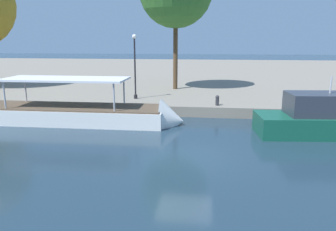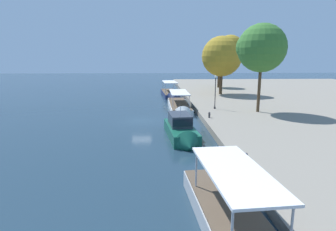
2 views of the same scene
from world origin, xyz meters
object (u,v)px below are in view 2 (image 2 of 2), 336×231
(tour_boat_1, at_px, (180,108))
(lamp_post, at_px, (215,91))
(motor_yacht_2, at_px, (182,132))
(mooring_bollard_1, at_px, (246,157))
(mooring_bollard_0, at_px, (209,115))
(tree_0, at_px, (219,64))
(tour_boat_0, at_px, (170,95))
(tree_2, at_px, (224,55))
(tree_1, at_px, (259,47))

(tour_boat_1, height_order, lamp_post, lamp_post)
(motor_yacht_2, distance_m, mooring_bollard_1, 9.28)
(tour_boat_1, height_order, mooring_bollard_0, tour_boat_1)
(tour_boat_1, bearing_deg, tree_0, 155.76)
(tour_boat_0, height_order, motor_yacht_2, motor_yacht_2)
(motor_yacht_2, xyz_separation_m, tree_2, (-29.26, 10.97, 7.89))
(mooring_bollard_1, xyz_separation_m, tree_1, (-18.80, 7.24, 8.36))
(mooring_bollard_0, relative_size, lamp_post, 0.15)
(lamp_post, xyz_separation_m, tree_2, (-16.56, 5.00, 5.32))
(mooring_bollard_1, relative_size, tree_0, 0.08)
(tour_boat_1, bearing_deg, tree_1, 65.33)
(tree_0, distance_m, tree_2, 12.90)
(mooring_bollard_0, xyz_separation_m, lamp_post, (-6.14, 1.94, 2.16))
(mooring_bollard_0, height_order, tree_2, tree_2)
(tree_1, bearing_deg, tree_0, 176.84)
(tour_boat_0, height_order, tour_boat_1, tour_boat_0)
(tour_boat_0, bearing_deg, lamp_post, 13.06)
(motor_yacht_2, relative_size, tree_1, 0.77)
(motor_yacht_2, height_order, tree_1, tree_1)
(mooring_bollard_1, height_order, tree_2, tree_2)
(tree_0, bearing_deg, tour_boat_0, -50.28)
(tour_boat_1, bearing_deg, tour_boat_0, -178.15)
(mooring_bollard_0, height_order, tree_0, tree_0)
(tree_1, bearing_deg, tree_2, -179.47)
(tour_boat_1, relative_size, mooring_bollard_0, 18.92)
(tour_boat_1, height_order, tree_2, tree_2)
(lamp_post, relative_size, tree_0, 0.58)
(tree_2, bearing_deg, mooring_bollard_0, -17.00)
(tour_boat_1, distance_m, mooring_bollard_1, 23.56)
(tree_1, relative_size, tree_2, 1.01)
(motor_yacht_2, relative_size, tree_2, 0.77)
(tree_0, bearing_deg, motor_yacht_2, -17.12)
(tour_boat_0, height_order, mooring_bollard_1, tour_boat_0)
(tree_0, height_order, tree_1, tree_1)
(mooring_bollard_0, relative_size, tree_2, 0.06)
(tour_boat_0, height_order, mooring_bollard_0, tour_boat_0)
(tree_1, bearing_deg, mooring_bollard_1, -21.07)
(lamp_post, relative_size, tree_2, 0.41)
(motor_yacht_2, bearing_deg, mooring_bollard_0, 143.50)
(tour_boat_0, height_order, tree_1, tree_1)
(tour_boat_1, xyz_separation_m, motor_yacht_2, (14.96, -1.01, 0.28))
(motor_yacht_2, bearing_deg, tour_boat_1, 171.22)
(tour_boat_0, distance_m, tour_boat_1, 16.47)
(mooring_bollard_0, relative_size, mooring_bollard_1, 1.07)
(tour_boat_1, relative_size, lamp_post, 2.81)
(tree_1, bearing_deg, mooring_bollard_0, -61.70)
(tour_boat_1, distance_m, tree_0, 29.96)
(tour_boat_0, xyz_separation_m, mooring_bollard_1, (39.83, 3.54, 0.78))
(tour_boat_0, height_order, tree_2, tree_2)
(mooring_bollard_1, xyz_separation_m, lamp_post, (-21.11, 2.07, 2.19))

